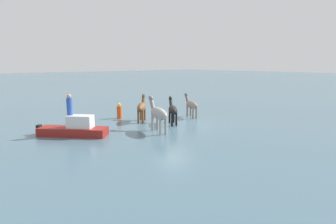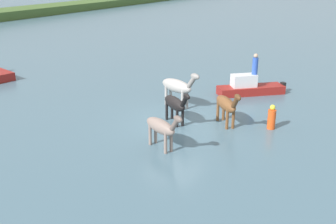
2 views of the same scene
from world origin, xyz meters
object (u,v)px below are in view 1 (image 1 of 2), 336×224
horse_mid_herd (191,105)px  horse_dark_mare (173,110)px  person_helmsman_aft (70,105)px  horse_dun_straggler (158,113)px  buoy_channel_marker (119,111)px  horse_chestnut_trailing (142,107)px  boat_skiff_near (74,130)px

horse_mid_herd → horse_dark_mare: size_ratio=1.04×
person_helmsman_aft → horse_mid_herd: bearing=176.5°
horse_mid_herd → horse_dun_straggler: horse_dun_straggler is taller
horse_mid_herd → buoy_channel_marker: (4.38, -3.08, -0.44)m
horse_chestnut_trailing → person_helmsman_aft: (5.26, 0.61, 0.71)m
horse_dark_mare → horse_dun_straggler: 2.33m
horse_dun_straggler → buoy_channel_marker: bearing=11.9°
horse_mid_herd → person_helmsman_aft: 9.02m
horse_mid_herd → horse_chestnut_trailing: 3.89m
horse_dark_mare → boat_skiff_near: bearing=109.9°
horse_dun_straggler → person_helmsman_aft: person_helmsman_aft is taller
horse_dark_mare → person_helmsman_aft: size_ratio=1.76×
horse_chestnut_trailing → buoy_channel_marker: (0.68, -1.92, -0.49)m
horse_dun_straggler → horse_chestnut_trailing: bearing=-2.0°
horse_mid_herd → horse_dark_mare: 2.82m
horse_dark_mare → buoy_channel_marker: horse_dark_mare is taller
buoy_channel_marker → boat_skiff_near: bearing=31.2°
horse_chestnut_trailing → person_helmsman_aft: bearing=139.4°
buoy_channel_marker → horse_dun_straggler: bearing=86.2°
horse_mid_herd → boat_skiff_near: size_ratio=0.62×
boat_skiff_near → person_helmsman_aft: size_ratio=2.95×
horse_dark_mare → horse_dun_straggler: horse_dun_straggler is taller
horse_mid_herd → horse_chestnut_trailing: bearing=93.0°
boat_skiff_near → horse_mid_herd: bearing=44.1°
horse_dun_straggler → horse_dark_mare: bearing=-46.7°
person_helmsman_aft → horse_dun_straggler: bearing=148.8°
horse_mid_herd → person_helmsman_aft: (8.97, -0.55, 0.77)m
boat_skiff_near → person_helmsman_aft: person_helmsman_aft is taller
horse_mid_herd → horse_dun_straggler: (4.72, 2.02, 0.18)m
horse_mid_herd → horse_dun_straggler: 5.14m
horse_mid_herd → horse_dark_mare: (2.66, 0.94, 0.02)m
horse_dark_mare → person_helmsman_aft: person_helmsman_aft is taller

